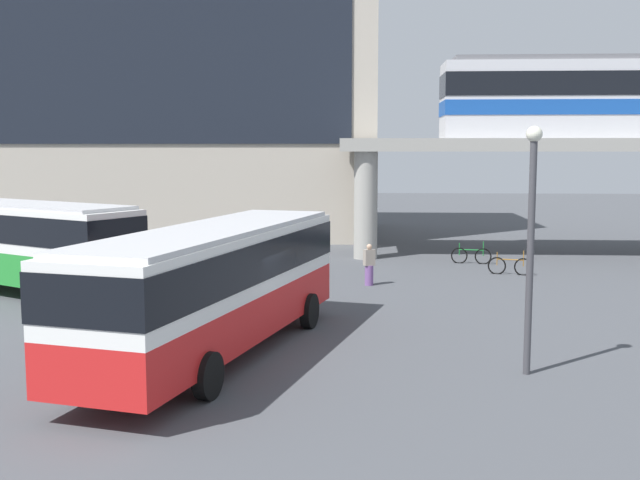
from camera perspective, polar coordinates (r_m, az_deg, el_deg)
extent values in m
plane|color=#47494F|center=(29.79, -2.89, -3.07)|extent=(120.00, 120.00, 0.00)
cube|color=#B2A899|center=(48.32, -12.50, 12.43)|extent=(27.15, 11.44, 19.93)
cube|color=black|center=(42.94, -14.67, 14.43)|extent=(24.44, 0.10, 11.16)
cylinder|color=#9E9B93|center=(35.64, 3.43, 2.60)|extent=(1.10, 1.10, 4.99)
cylinder|color=#9E9B93|center=(39.60, 3.41, 3.02)|extent=(1.10, 1.10, 4.99)
cube|color=red|center=(19.08, -7.73, -5.53)|extent=(5.14, 11.28, 1.10)
cube|color=white|center=(18.84, -7.79, -1.66)|extent=(5.14, 11.28, 1.50)
cube|color=black|center=(18.83, -7.80, -1.44)|extent=(5.19, 11.33, 0.96)
cube|color=silver|center=(18.74, -7.83, 0.79)|extent=(4.89, 10.71, 0.12)
cylinder|color=black|center=(22.83, -6.78, -4.88)|extent=(0.52, 1.04, 1.00)
cylinder|color=black|center=(21.94, -0.80, -5.31)|extent=(0.52, 1.04, 1.00)
cylinder|color=black|center=(17.21, -15.96, -8.99)|extent=(0.52, 1.04, 1.00)
cylinder|color=black|center=(16.00, -8.35, -10.00)|extent=(0.52, 1.04, 1.00)
cube|color=#268C33|center=(29.70, -21.95, -1.54)|extent=(10.81, 7.57, 1.10)
cube|color=white|center=(29.55, -22.06, 0.96)|extent=(10.81, 7.57, 1.50)
cube|color=black|center=(29.54, -22.07, 1.10)|extent=(10.87, 7.63, 0.96)
cube|color=silver|center=(29.48, -22.13, 2.53)|extent=(10.27, 7.19, 0.12)
cylinder|color=black|center=(26.60, -20.22, -3.59)|extent=(1.01, 0.73, 1.00)
cylinder|color=black|center=(28.15, -16.17, -2.88)|extent=(1.01, 0.73, 1.00)
torus|color=black|center=(34.80, 12.08, -1.21)|extent=(0.74, 0.19, 0.74)
torus|color=black|center=(34.84, 10.36, -1.16)|extent=(0.74, 0.19, 0.74)
cylinder|color=#1E7F33|center=(34.78, 11.23, -0.73)|extent=(1.04, 0.24, 0.05)
cylinder|color=#1E7F33|center=(34.80, 10.37, -0.67)|extent=(0.04, 0.04, 0.55)
cylinder|color=#1E7F33|center=(34.76, 12.10, -0.64)|extent=(0.04, 0.04, 0.65)
torus|color=black|center=(32.08, 14.94, -1.96)|extent=(0.73, 0.24, 0.74)
torus|color=black|center=(32.15, 13.07, -1.89)|extent=(0.73, 0.24, 0.74)
cylinder|color=#996626|center=(32.07, 14.02, -1.43)|extent=(1.03, 0.31, 0.05)
cylinder|color=#996626|center=(32.10, 13.08, -1.36)|extent=(0.04, 0.04, 0.55)
cylinder|color=#996626|center=(32.03, 14.96, -1.34)|extent=(0.04, 0.04, 0.65)
cylinder|color=#26262D|center=(31.54, -2.13, -1.75)|extent=(0.32, 0.32, 0.82)
cube|color=gray|center=(31.44, -2.13, -0.42)|extent=(0.48, 0.45, 0.65)
sphere|color=tan|center=(31.39, -2.14, 0.37)|extent=(0.22, 0.22, 0.22)
cylinder|color=#724C8C|center=(28.81, 3.68, -2.65)|extent=(0.32, 0.32, 0.76)
cube|color=gray|center=(28.70, 3.70, -1.30)|extent=(0.47, 0.40, 0.60)
sphere|color=tan|center=(28.65, 3.70, -0.50)|extent=(0.21, 0.21, 0.21)
cylinder|color=#3F3F44|center=(17.76, 15.42, -1.41)|extent=(0.16, 0.16, 5.29)
sphere|color=silver|center=(17.59, 15.71, 7.63)|extent=(0.36, 0.36, 0.36)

